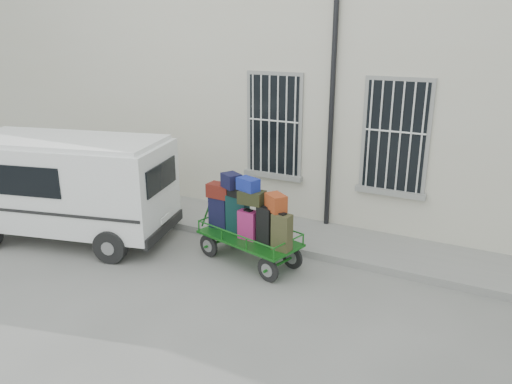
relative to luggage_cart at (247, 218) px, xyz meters
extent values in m
plane|color=slate|center=(-0.16, -0.67, -0.91)|extent=(80.00, 80.00, 0.00)
cube|color=beige|center=(-0.16, 4.83, 2.09)|extent=(24.00, 5.00, 6.00)
cylinder|color=black|center=(0.79, 2.25, 1.89)|extent=(0.11, 0.11, 5.60)
cube|color=black|center=(-0.56, 2.31, 1.34)|extent=(1.20, 0.08, 2.20)
cube|color=gray|center=(-0.56, 2.29, 0.18)|extent=(1.45, 0.22, 0.12)
cube|color=black|center=(2.14, 2.31, 1.34)|extent=(1.20, 0.08, 2.20)
cube|color=gray|center=(2.14, 2.29, 0.18)|extent=(1.45, 0.22, 0.12)
cube|color=gray|center=(-0.16, 1.53, -0.84)|extent=(24.00, 1.70, 0.15)
cylinder|color=black|center=(-0.79, -0.15, -0.68)|extent=(0.46, 0.17, 0.46)
cylinder|color=gray|center=(-0.79, -0.15, -0.68)|extent=(0.26, 0.14, 0.25)
cylinder|color=black|center=(-0.62, 0.52, -0.68)|extent=(0.46, 0.17, 0.46)
cylinder|color=gray|center=(-0.62, 0.52, -0.68)|extent=(0.26, 0.14, 0.25)
cylinder|color=black|center=(0.71, -0.54, -0.68)|extent=(0.46, 0.17, 0.46)
cylinder|color=gray|center=(0.71, -0.54, -0.68)|extent=(0.26, 0.14, 0.25)
cylinder|color=black|center=(0.88, 0.13, -0.68)|extent=(0.46, 0.17, 0.46)
cylinder|color=gray|center=(0.88, 0.13, -0.68)|extent=(0.26, 0.14, 0.25)
cube|color=#155F18|center=(0.04, -0.01, -0.41)|extent=(2.17, 1.38, 0.05)
cylinder|color=#155F18|center=(-1.15, 0.30, -0.27)|extent=(0.27, 0.10, 0.51)
cube|color=black|center=(-0.74, 0.17, -0.07)|extent=(0.38, 0.22, 0.63)
cube|color=black|center=(-0.74, 0.17, 0.26)|extent=(0.17, 0.14, 0.03)
cube|color=#0B282A|center=(-0.28, 0.12, -0.01)|extent=(0.45, 0.23, 0.74)
cube|color=black|center=(-0.28, 0.12, 0.37)|extent=(0.19, 0.14, 0.03)
cube|color=#951B5B|center=(0.05, -0.07, -0.11)|extent=(0.38, 0.25, 0.55)
cube|color=black|center=(0.05, -0.07, 0.18)|extent=(0.17, 0.14, 0.03)
cube|color=black|center=(0.47, -0.12, -0.03)|extent=(0.39, 0.33, 0.71)
cube|color=black|center=(0.47, -0.12, 0.34)|extent=(0.16, 0.15, 0.03)
cube|color=#30361B|center=(0.83, -0.24, -0.05)|extent=(0.36, 0.26, 0.68)
cube|color=black|center=(0.83, -0.24, 0.31)|extent=(0.16, 0.14, 0.03)
cube|color=maroon|center=(-0.71, 0.19, 0.38)|extent=(0.50, 0.31, 0.27)
cube|color=black|center=(-0.19, 0.10, 0.52)|extent=(0.53, 0.37, 0.33)
cube|color=black|center=(0.13, -0.06, 0.45)|extent=(0.47, 0.32, 0.24)
cube|color=maroon|center=(0.65, -0.12, 0.45)|extent=(0.47, 0.45, 0.31)
cube|color=black|center=(-0.39, 0.09, 0.66)|extent=(0.45, 0.42, 0.28)
cube|color=navy|center=(0.05, -0.05, 0.68)|extent=(0.46, 0.37, 0.23)
cube|color=white|center=(-3.90, -0.73, 0.33)|extent=(4.58, 2.83, 1.74)
cube|color=white|center=(-3.90, -0.73, 1.24)|extent=(4.36, 2.64, 0.10)
cube|color=black|center=(-4.24, -1.77, 0.62)|extent=(2.08, 0.56, 0.60)
cube|color=black|center=(-1.83, -0.21, 0.62)|extent=(0.37, 1.33, 0.53)
cube|color=black|center=(-1.84, -0.21, -0.49)|extent=(0.53, 1.76, 0.21)
cube|color=white|center=(-1.80, -0.20, -0.27)|extent=(0.13, 0.40, 0.12)
cylinder|color=black|center=(-5.48, -0.21, -0.58)|extent=(0.69, 0.37, 0.66)
cylinder|color=black|center=(-2.32, -1.25, -0.58)|extent=(0.69, 0.37, 0.66)
cylinder|color=black|center=(-2.76, 0.47, -0.58)|extent=(0.69, 0.37, 0.66)
camera|label=1|loc=(4.24, -7.73, 3.40)|focal=35.00mm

